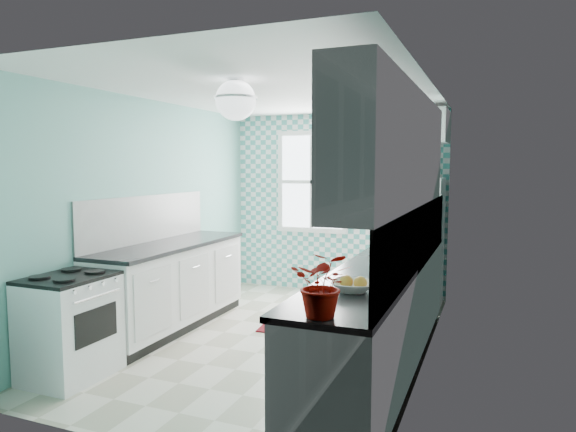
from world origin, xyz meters
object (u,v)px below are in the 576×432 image
at_px(fridge, 412,242).
at_px(fruit_bowl, 353,286).
at_px(potted_plant, 323,284).
at_px(stove, 70,325).
at_px(sink, 403,249).
at_px(microwave, 414,164).
at_px(ceiling_light, 236,100).

bearing_deg(fridge, fruit_bowl, -90.61).
bearing_deg(fruit_bowl, potted_plant, -90.00).
xyz_separation_m(stove, potted_plant, (2.40, -0.57, 0.68)).
height_order(fridge, sink, fridge).
bearing_deg(fruit_bowl, stove, -178.59).
distance_m(fridge, fruit_bowl, 3.27).
height_order(fridge, microwave, microwave).
bearing_deg(ceiling_light, microwave, 66.96).
relative_size(potted_plant, microwave, 0.63).
bearing_deg(potted_plant, fridge, 91.33).
height_order(sink, microwave, microwave).
bearing_deg(potted_plant, ceiling_light, 133.10).
distance_m(stove, microwave, 4.27).
bearing_deg(ceiling_light, sink, 47.98).
bearing_deg(potted_plant, stove, 166.68).
distance_m(ceiling_light, sink, 2.27).
distance_m(stove, potted_plant, 2.56).
height_order(potted_plant, microwave, microwave).
bearing_deg(potted_plant, microwave, 91.32).
xyz_separation_m(sink, microwave, (-0.09, 1.27, 0.86)).
distance_m(ceiling_light, fruit_bowl, 1.92).
height_order(ceiling_light, fridge, ceiling_light).
distance_m(ceiling_light, potted_plant, 2.13).
relative_size(ceiling_light, sink, 0.66).
bearing_deg(sink, microwave, 90.24).
height_order(ceiling_light, stove, ceiling_light).
distance_m(potted_plant, microwave, 3.95).
relative_size(ceiling_light, potted_plant, 0.94).
relative_size(ceiling_light, fridge, 0.21).
xyz_separation_m(ceiling_light, fruit_bowl, (1.20, -0.66, -1.35)).
bearing_deg(potted_plant, fruit_bowl, 90.00).
distance_m(fridge, stove, 4.06).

